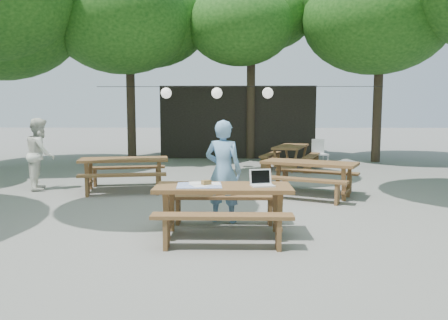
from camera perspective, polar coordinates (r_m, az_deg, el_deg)
ground at (r=8.08m, az=-0.95°, el=-6.75°), size 80.00×80.00×0.00m
pavilion at (r=18.37m, az=1.74°, el=5.06°), size 6.00×3.00×2.80m
main_picnic_table at (r=6.49m, az=-0.11°, el=-6.51°), size 2.00×1.58×0.75m
picnic_table_nw at (r=10.41m, az=-12.87°, el=-1.75°), size 2.15×1.89×0.75m
picnic_table_ne at (r=9.66m, az=11.03°, el=-2.34°), size 2.39×2.24×0.75m
picnic_table_far_e at (r=13.97m, az=8.71°, el=0.39°), size 2.11×2.31×0.75m
woman at (r=7.21m, az=-0.10°, el=-1.48°), size 0.71×0.57×1.70m
second_person at (r=11.11m, az=-22.84°, el=0.76°), size 0.85×0.97×1.68m
plastic_chair at (r=14.90m, az=12.41°, el=0.19°), size 0.52×0.52×0.90m
laptop at (r=6.43m, az=4.93°, el=-2.82°), size 0.38×0.33×0.24m
tabletop_clutter at (r=6.45m, az=-3.04°, el=-3.23°), size 0.69×0.60×0.08m
paper_lanterns at (r=13.88m, az=-0.88°, el=8.76°), size 9.00×0.34×0.38m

